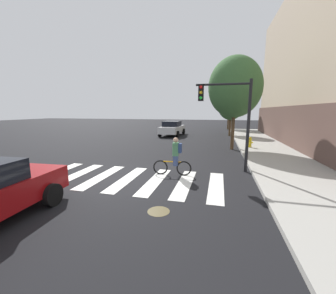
{
  "coord_description": "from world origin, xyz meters",
  "views": [
    {
      "loc": [
        4.0,
        -7.68,
        2.82
      ],
      "look_at": [
        1.65,
        1.79,
        1.11
      ],
      "focal_mm": 22.13,
      "sensor_mm": 36.0,
      "label": 1
    }
  ],
  "objects_px": {
    "sedan_mid": "(172,128)",
    "street_tree_far": "(229,99)",
    "manhole_cover": "(159,211)",
    "traffic_light_near": "(230,110)",
    "cyclist": "(175,157)",
    "fire_hydrant": "(250,142)",
    "street_tree_near": "(235,87)",
    "street_tree_mid": "(231,105)"
  },
  "relations": [
    {
      "from": "street_tree_far",
      "to": "fire_hydrant",
      "type": "bearing_deg",
      "value": -86.63
    },
    {
      "from": "sedan_mid",
      "to": "fire_hydrant",
      "type": "xyz_separation_m",
      "value": [
        7.54,
        -7.08,
        -0.33
      ]
    },
    {
      "from": "sedan_mid",
      "to": "traffic_light_near",
      "type": "xyz_separation_m",
      "value": [
        5.71,
        -13.3,
        2.0
      ]
    },
    {
      "from": "street_tree_mid",
      "to": "sedan_mid",
      "type": "bearing_deg",
      "value": -168.86
    },
    {
      "from": "fire_hydrant",
      "to": "street_tree_mid",
      "type": "xyz_separation_m",
      "value": [
        -1.11,
        8.35,
        2.9
      ]
    },
    {
      "from": "cyclist",
      "to": "street_tree_mid",
      "type": "relative_size",
      "value": 0.34
    },
    {
      "from": "fire_hydrant",
      "to": "street_tree_far",
      "type": "distance_m",
      "value": 17.46
    },
    {
      "from": "manhole_cover",
      "to": "traffic_light_near",
      "type": "xyz_separation_m",
      "value": [
        2.01,
        4.71,
        2.86
      ]
    },
    {
      "from": "cyclist",
      "to": "fire_hydrant",
      "type": "xyz_separation_m",
      "value": [
        4.09,
        7.53,
        -0.31
      ]
    },
    {
      "from": "traffic_light_near",
      "to": "street_tree_far",
      "type": "height_order",
      "value": "street_tree_far"
    },
    {
      "from": "street_tree_near",
      "to": "street_tree_mid",
      "type": "xyz_separation_m",
      "value": [
        0.19,
        8.7,
        -1.04
      ]
    },
    {
      "from": "traffic_light_near",
      "to": "fire_hydrant",
      "type": "bearing_deg",
      "value": 73.66
    },
    {
      "from": "sedan_mid",
      "to": "street_tree_near",
      "type": "xyz_separation_m",
      "value": [
        6.23,
        -7.43,
        3.61
      ]
    },
    {
      "from": "traffic_light_near",
      "to": "street_tree_far",
      "type": "bearing_deg",
      "value": 87.97
    },
    {
      "from": "manhole_cover",
      "to": "street_tree_near",
      "type": "relative_size",
      "value": 0.1
    },
    {
      "from": "street_tree_far",
      "to": "cyclist",
      "type": "bearing_deg",
      "value": -97.2
    },
    {
      "from": "sedan_mid",
      "to": "street_tree_near",
      "type": "height_order",
      "value": "street_tree_near"
    },
    {
      "from": "sedan_mid",
      "to": "street_tree_far",
      "type": "xyz_separation_m",
      "value": [
        6.54,
        9.87,
        3.74
      ]
    },
    {
      "from": "manhole_cover",
      "to": "street_tree_mid",
      "type": "xyz_separation_m",
      "value": [
        2.73,
        19.27,
        3.43
      ]
    },
    {
      "from": "sedan_mid",
      "to": "manhole_cover",
      "type": "bearing_deg",
      "value": -78.39
    },
    {
      "from": "cyclist",
      "to": "street_tree_far",
      "type": "relative_size",
      "value": 0.25
    },
    {
      "from": "cyclist",
      "to": "traffic_light_near",
      "type": "height_order",
      "value": "traffic_light_near"
    },
    {
      "from": "traffic_light_near",
      "to": "fire_hydrant",
      "type": "relative_size",
      "value": 5.38
    },
    {
      "from": "manhole_cover",
      "to": "street_tree_near",
      "type": "bearing_deg",
      "value": 76.52
    },
    {
      "from": "street_tree_mid",
      "to": "street_tree_far",
      "type": "height_order",
      "value": "street_tree_far"
    },
    {
      "from": "manhole_cover",
      "to": "traffic_light_near",
      "type": "relative_size",
      "value": 0.15
    },
    {
      "from": "cyclist",
      "to": "street_tree_mid",
      "type": "xyz_separation_m",
      "value": [
        2.98,
        15.87,
        2.59
      ]
    },
    {
      "from": "sedan_mid",
      "to": "fire_hydrant",
      "type": "distance_m",
      "value": 10.35
    },
    {
      "from": "street_tree_far",
      "to": "manhole_cover",
      "type": "bearing_deg",
      "value": -95.81
    },
    {
      "from": "street_tree_mid",
      "to": "street_tree_far",
      "type": "relative_size",
      "value": 0.75
    },
    {
      "from": "fire_hydrant",
      "to": "street_tree_mid",
      "type": "distance_m",
      "value": 8.91
    },
    {
      "from": "sedan_mid",
      "to": "street_tree_near",
      "type": "relative_size",
      "value": 0.74
    },
    {
      "from": "street_tree_far",
      "to": "sedan_mid",
      "type": "bearing_deg",
      "value": -123.51
    },
    {
      "from": "cyclist",
      "to": "street_tree_mid",
      "type": "distance_m",
      "value": 16.36
    },
    {
      "from": "traffic_light_near",
      "to": "street_tree_mid",
      "type": "xyz_separation_m",
      "value": [
        0.71,
        14.56,
        0.57
      ]
    },
    {
      "from": "sedan_mid",
      "to": "traffic_light_near",
      "type": "height_order",
      "value": "traffic_light_near"
    },
    {
      "from": "traffic_light_near",
      "to": "street_tree_mid",
      "type": "distance_m",
      "value": 14.59
    },
    {
      "from": "manhole_cover",
      "to": "fire_hydrant",
      "type": "bearing_deg",
      "value": 70.65
    },
    {
      "from": "fire_hydrant",
      "to": "street_tree_far",
      "type": "height_order",
      "value": "street_tree_far"
    },
    {
      "from": "cyclist",
      "to": "fire_hydrant",
      "type": "relative_size",
      "value": 2.19
    },
    {
      "from": "cyclist",
      "to": "fire_hydrant",
      "type": "distance_m",
      "value": 8.57
    },
    {
      "from": "manhole_cover",
      "to": "fire_hydrant",
      "type": "relative_size",
      "value": 0.82
    }
  ]
}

